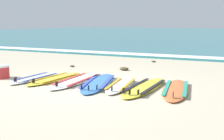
% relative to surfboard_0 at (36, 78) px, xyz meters
% --- Properties ---
extents(ground_plane, '(80.00, 80.00, 0.00)m').
position_rel_surfboard_0_xyz_m(ground_plane, '(1.62, -0.20, -0.04)').
color(ground_plane, '#C1B599').
extents(sea, '(80.00, 60.00, 0.10)m').
position_rel_surfboard_0_xyz_m(sea, '(1.62, 35.89, 0.01)').
color(sea, teal).
rests_on(sea, ground).
extents(wave_foam_strip, '(80.00, 0.93, 0.11)m').
position_rel_surfboard_0_xyz_m(wave_foam_strip, '(1.62, 6.36, 0.02)').
color(wave_foam_strip, white).
rests_on(wave_foam_strip, ground).
extents(surfboard_0, '(0.51, 1.96, 0.18)m').
position_rel_surfboard_0_xyz_m(surfboard_0, '(0.00, 0.00, 0.00)').
color(surfboard_0, white).
rests_on(surfboard_0, ground).
extents(surfboard_1, '(0.65, 2.19, 0.18)m').
position_rel_surfboard_0_xyz_m(surfboard_1, '(0.54, 0.17, -0.00)').
color(surfboard_1, yellow).
rests_on(surfboard_1, ground).
extents(surfboard_2, '(0.76, 2.53, 0.18)m').
position_rel_surfboard_0_xyz_m(surfboard_2, '(1.21, 0.21, -0.00)').
color(surfboard_2, white).
rests_on(surfboard_2, ground).
extents(surfboard_3, '(1.32, 2.65, 0.18)m').
position_rel_surfboard_0_xyz_m(surfboard_3, '(1.85, 0.19, 0.00)').
color(surfboard_3, '#3875CC').
rests_on(surfboard_3, ground).
extents(surfboard_4, '(0.83, 2.07, 0.18)m').
position_rel_surfboard_0_xyz_m(surfboard_4, '(2.50, 0.17, -0.00)').
color(surfboard_4, white).
rests_on(surfboard_4, ground).
extents(surfboard_5, '(0.62, 2.45, 0.18)m').
position_rel_surfboard_0_xyz_m(surfboard_5, '(3.10, 0.20, 0.00)').
color(surfboard_5, yellow).
rests_on(surfboard_5, ground).
extents(surfboard_6, '(0.98, 2.40, 0.18)m').
position_rel_surfboard_0_xyz_m(surfboard_6, '(3.82, 0.29, -0.00)').
color(surfboard_6, orange).
rests_on(surfboard_6, ground).
extents(cooler_box, '(0.51, 0.40, 0.38)m').
position_rel_surfboard_0_xyz_m(cooler_box, '(-1.00, -0.29, 0.16)').
color(cooler_box, red).
rests_on(cooler_box, ground).
extents(seaweed_clump_near_shoreline, '(0.17, 0.14, 0.06)m').
position_rel_surfboard_0_xyz_m(seaweed_clump_near_shoreline, '(-0.34, 2.36, -0.01)').
color(seaweed_clump_near_shoreline, '#4C4228').
rests_on(seaweed_clump_near_shoreline, ground).
extents(seaweed_clump_mid_sand, '(0.18, 0.14, 0.06)m').
position_rel_surfboard_0_xyz_m(seaweed_clump_mid_sand, '(1.86, 4.78, -0.01)').
color(seaweed_clump_mid_sand, '#4C4228').
rests_on(seaweed_clump_mid_sand, ground).
extents(seaweed_clump_by_the_boards, '(0.31, 0.24, 0.11)m').
position_rel_surfboard_0_xyz_m(seaweed_clump_by_the_boards, '(1.60, 2.46, 0.02)').
color(seaweed_clump_by_the_boards, '#4C4228').
rests_on(seaweed_clump_by_the_boards, ground).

